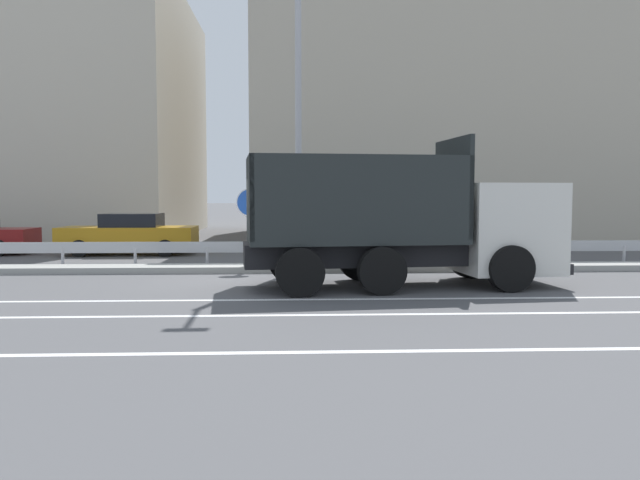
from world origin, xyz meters
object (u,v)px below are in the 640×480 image
median_road_sign (251,227)px  parked_car_3 (129,234)px  street_lamp_2 (298,73)px  church_tower (473,145)px  dump_truck (438,232)px

median_road_sign → parked_car_3: size_ratio=0.49×
street_lamp_2 → parked_car_3: 9.27m
street_lamp_2 → church_tower: size_ratio=0.76×
median_road_sign → church_tower: bearing=63.4°
median_road_sign → parked_car_3: 6.99m
street_lamp_2 → church_tower: 32.80m
dump_truck → median_road_sign: (-4.60, 2.92, -0.01)m
dump_truck → church_tower: bearing=156.6°
dump_truck → church_tower: church_tower is taller
parked_car_3 → street_lamp_2: bearing=-130.5°
median_road_sign → church_tower: size_ratio=0.18×
parked_car_3 → church_tower: size_ratio=0.36×
median_road_sign → church_tower: church_tower is taller
parked_car_3 → median_road_sign: bearing=-137.5°
street_lamp_2 → parked_car_3: size_ratio=2.11×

